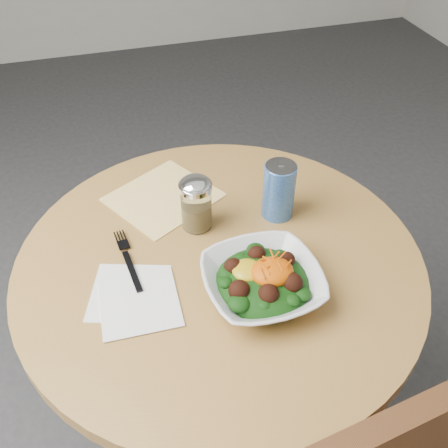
{
  "coord_description": "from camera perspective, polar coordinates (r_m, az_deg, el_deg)",
  "views": [
    {
      "loc": [
        -0.21,
        -0.74,
        1.54
      ],
      "look_at": [
        0.02,
        0.03,
        0.81
      ],
      "focal_mm": 40.0,
      "sensor_mm": 36.0,
      "label": 1
    }
  ],
  "objects": [
    {
      "name": "ground",
      "position": [
        1.73,
        -0.36,
        -21.32
      ],
      "size": [
        6.0,
        6.0,
        0.0
      ],
      "primitive_type": "plane",
      "color": "#2D2D2F",
      "rests_on": "ground"
    },
    {
      "name": "table",
      "position": [
        1.26,
        -0.47,
        -9.96
      ],
      "size": [
        0.9,
        0.9,
        0.75
      ],
      "color": "black",
      "rests_on": "ground"
    },
    {
      "name": "cloth_napkin",
      "position": [
        1.27,
        -6.95,
        3.07
      ],
      "size": [
        0.32,
        0.31,
        0.0
      ],
      "primitive_type": "cube",
      "rotation": [
        0.0,
        0.0,
        0.51
      ],
      "color": "#EAA50C",
      "rests_on": "table"
    },
    {
      "name": "paper_napkins",
      "position": [
        1.04,
        -10.2,
        -8.29
      ],
      "size": [
        0.2,
        0.21,
        0.0
      ],
      "color": "white",
      "rests_on": "table"
    },
    {
      "name": "salad_bowl",
      "position": [
        1.02,
        4.41,
        -6.55
      ],
      "size": [
        0.24,
        0.24,
        0.09
      ],
      "color": "silver",
      "rests_on": "table"
    },
    {
      "name": "fork",
      "position": [
        1.12,
        -10.96,
        -3.8
      ],
      "size": [
        0.04,
        0.2,
        0.0
      ],
      "color": "black",
      "rests_on": "table"
    },
    {
      "name": "spice_shaker",
      "position": [
        1.14,
        -3.2,
        2.33
      ],
      "size": [
        0.08,
        0.08,
        0.14
      ],
      "color": "silver",
      "rests_on": "table"
    },
    {
      "name": "beverage_can",
      "position": [
        1.18,
        6.28,
        3.84
      ],
      "size": [
        0.08,
        0.08,
        0.15
      ],
      "color": "#0D2F96",
      "rests_on": "table"
    }
  ]
}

